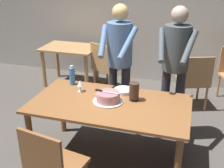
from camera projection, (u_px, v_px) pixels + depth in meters
The scene contains 15 objects.
ground_plane at pixel (110, 158), 3.34m from camera, with size 14.00×14.00×0.00m, color #4C4742.
back_wall at pixel (152, 11), 5.14m from camera, with size 10.00×0.12×2.70m, color #BCB7AD.
main_dining_table at pixel (110, 111), 3.08m from camera, with size 1.74×0.93×0.75m.
cake_on_platter at pixel (108, 97), 3.05m from camera, with size 0.34×0.34×0.11m.
cake_knife at pixel (102, 91), 3.05m from camera, with size 0.27×0.05×0.02m.
plate_stack at pixel (123, 91), 3.29m from camera, with size 0.22×0.22×0.04m.
wine_glass_near at pixel (80, 83), 3.27m from camera, with size 0.08×0.08×0.14m.
water_bottle at pixel (72, 76), 3.46m from camera, with size 0.07×0.07×0.25m.
hurricane_lamp at pixel (134, 91), 3.06m from camera, with size 0.11×0.11×0.21m.
person_cutting_cake at pixel (120, 56), 3.53m from camera, with size 0.47×0.56×1.72m.
person_standing_beside at pixel (175, 60), 3.37m from camera, with size 0.47×0.56×1.72m.
chair_near_side at pixel (52, 166), 2.48m from camera, with size 0.51×0.51×0.90m.
background_table at pixel (70, 55), 5.20m from camera, with size 1.00×0.70×0.74m.
background_chair_0 at pixel (106, 65), 4.94m from camera, with size 0.58×0.58×0.90m.
background_chair_2 at pixel (194, 80), 4.32m from camera, with size 0.56×0.56×0.90m.
Camera 1 is at (0.81, -2.59, 2.15)m, focal length 44.47 mm.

